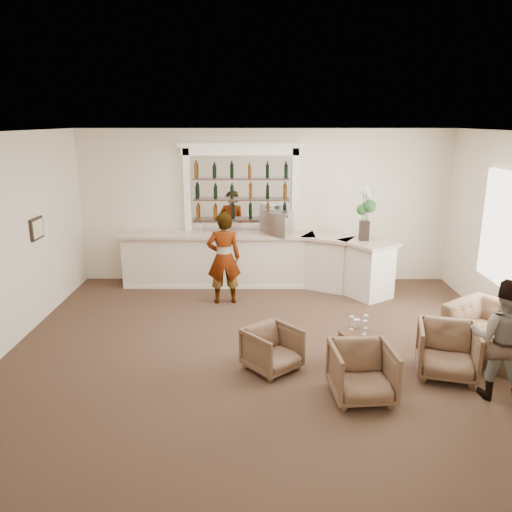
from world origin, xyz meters
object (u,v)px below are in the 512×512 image
at_px(armchair_far, 493,332).
at_px(espresso_machine, 277,223).
at_px(armchair_left, 272,349).
at_px(sommelier, 224,258).
at_px(bar_counter, 257,260).
at_px(cocktail_table, 359,346).
at_px(armchair_right, 447,351).
at_px(flower_vase, 365,211).
at_px(guest, 502,340).
at_px(armchair_center, 362,372).

distance_m(armchair_far, espresso_machine, 4.64).
bearing_deg(armchair_left, sommelier, 66.32).
height_order(bar_counter, sommelier, sommelier).
relative_size(sommelier, espresso_machine, 3.22).
distance_m(cocktail_table, armchair_right, 1.22).
bearing_deg(flower_vase, bar_counter, 166.87).
bearing_deg(cocktail_table, armchair_left, -169.81).
bearing_deg(guest, sommelier, -12.26).
distance_m(sommelier, guest, 5.08).
relative_size(cocktail_table, armchair_center, 0.78).
height_order(bar_counter, cocktail_table, bar_counter).
distance_m(sommelier, armchair_center, 4.06).
bearing_deg(espresso_machine, flower_vase, 9.41).
bearing_deg(guest, bar_counter, -24.57).
height_order(cocktail_table, sommelier, sommelier).
xyz_separation_m(sommelier, armchair_center, (1.99, -3.49, -0.54)).
distance_m(cocktail_table, guest, 1.93).
bearing_deg(sommelier, guest, 129.56).
height_order(armchair_left, armchair_center, armchair_center).
height_order(bar_counter, armchair_center, bar_counter).
bearing_deg(armchair_left, guest, -55.09).
xyz_separation_m(bar_counter, flower_vase, (2.14, -0.50, 1.16)).
bearing_deg(bar_counter, espresso_machine, -3.47).
height_order(bar_counter, armchair_right, bar_counter).
xyz_separation_m(armchair_center, armchair_far, (2.21, 1.19, 0.03)).
bearing_deg(armchair_center, bar_counter, 102.12).
relative_size(bar_counter, sommelier, 3.18).
distance_m(armchair_far, flower_vase, 3.40).
bearing_deg(bar_counter, armchair_left, -86.41).
height_order(sommelier, guest, sommelier).
distance_m(armchair_left, espresso_machine, 3.86).
height_order(cocktail_table, espresso_machine, espresso_machine).
xyz_separation_m(sommelier, armchair_left, (0.87, -2.74, -0.58)).
relative_size(armchair_far, espresso_machine, 2.12).
xyz_separation_m(bar_counter, armchair_right, (2.66, -3.87, -0.20)).
bearing_deg(flower_vase, armchair_center, -101.14).
xyz_separation_m(bar_counter, armchair_center, (1.36, -4.48, -0.22)).
relative_size(armchair_center, flower_vase, 0.75).
xyz_separation_m(guest, armchair_far, (0.46, 1.15, -0.41)).
relative_size(armchair_center, espresso_machine, 1.41).
relative_size(guest, flower_vase, 1.52).
distance_m(armchair_right, espresso_machine, 4.57).
height_order(armchair_right, flower_vase, flower_vase).
bearing_deg(armchair_left, armchair_far, -33.69).
distance_m(sommelier, armchair_right, 4.41).
xyz_separation_m(guest, espresso_machine, (-2.69, 4.41, 0.59)).
bearing_deg(guest, flower_vase, -45.80).
bearing_deg(guest, armchair_right, -21.30).
height_order(bar_counter, armchair_left, bar_counter).
distance_m(armchair_right, armchair_far, 1.08).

